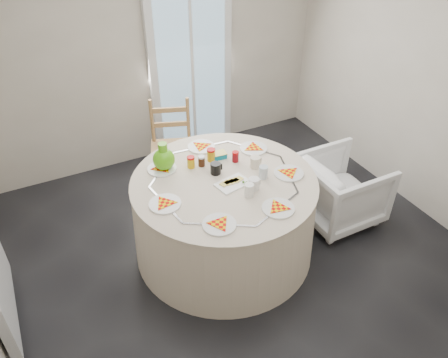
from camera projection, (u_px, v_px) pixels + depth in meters
name	position (u px, v px, depth m)	size (l,w,h in m)	color
floor	(240.00, 254.00, 4.06)	(4.00, 4.00, 0.00)	black
wall_back	(154.00, 50.00, 4.73)	(4.00, 0.02, 2.60)	#BCB5A3
wall_right	(433.00, 83.00, 4.03)	(0.02, 4.00, 2.60)	#BCB5A3
glass_door	(191.00, 67.00, 4.99)	(1.00, 0.08, 2.10)	silver
radiator	(1.00, 286.00, 3.27)	(0.07, 1.00, 0.55)	silver
table	(224.00, 217.00, 3.91)	(1.63, 1.63, 0.83)	beige
wooden_chair	(172.00, 151.00, 4.63)	(0.45, 0.42, 1.00)	#9B6C47
armchair	(341.00, 186.00, 4.27)	(0.73, 0.68, 0.75)	white
place_settings	(224.00, 182.00, 3.68)	(1.38, 1.38, 0.03)	white
jar_cluster	(212.00, 161.00, 3.84)	(0.44, 0.22, 0.13)	#AC7B21
butter_tub	(219.00, 158.00, 3.95)	(0.13, 0.10, 0.05)	#04788F
green_pitcher	(164.00, 161.00, 3.76)	(0.19, 0.19, 0.25)	#53B713
cheese_platter	(233.00, 186.00, 3.63)	(0.28, 0.18, 0.04)	silver
mugs_glasses	(241.00, 173.00, 3.71)	(0.67, 0.67, 0.12)	#A5A5A5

